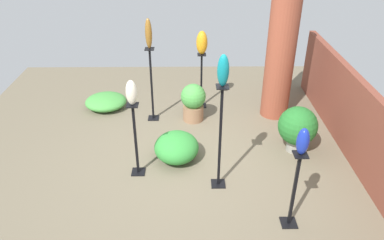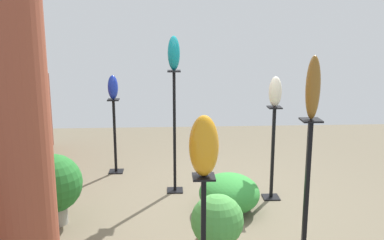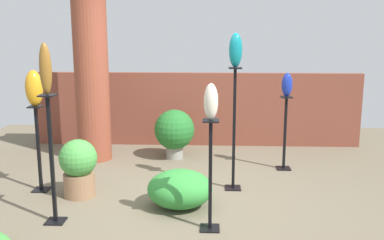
% 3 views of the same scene
% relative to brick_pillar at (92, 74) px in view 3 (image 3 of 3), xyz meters
% --- Properties ---
extents(ground_plane, '(8.00, 8.00, 0.00)m').
position_rel_brick_pillar_xyz_m(ground_plane, '(1.56, -1.64, -1.34)').
color(ground_plane, '#6B604C').
extents(brick_wall_back, '(5.60, 0.12, 1.26)m').
position_rel_brick_pillar_xyz_m(brick_wall_back, '(1.56, 0.92, -0.71)').
color(brick_wall_back, brown).
rests_on(brick_wall_back, ground).
extents(brick_pillar, '(0.51, 0.51, 2.67)m').
position_rel_brick_pillar_xyz_m(brick_pillar, '(0.00, 0.00, 0.00)').
color(brick_pillar, brown).
rests_on(brick_pillar, ground).
extents(pedestal_bronze, '(0.20, 0.20, 1.37)m').
position_rel_brick_pillar_xyz_m(pedestal_bronze, '(0.16, -2.30, -0.70)').
color(pedestal_bronze, black).
rests_on(pedestal_bronze, ground).
extents(pedestal_teal, '(0.20, 0.20, 1.55)m').
position_rel_brick_pillar_xyz_m(pedestal_teal, '(2.10, -1.22, -0.61)').
color(pedestal_teal, black).
rests_on(pedestal_teal, ground).
extents(pedestal_amber, '(0.20, 0.20, 1.09)m').
position_rel_brick_pillar_xyz_m(pedestal_amber, '(-0.34, -1.39, -0.84)').
color(pedestal_amber, black).
rests_on(pedestal_amber, ground).
extents(pedestal_cobalt, '(0.20, 0.20, 1.07)m').
position_rel_brick_pillar_xyz_m(pedestal_cobalt, '(2.87, -0.38, -0.85)').
color(pedestal_cobalt, black).
rests_on(pedestal_cobalt, ground).
extents(pedestal_ivory, '(0.20, 0.20, 1.15)m').
position_rel_brick_pillar_xyz_m(pedestal_ivory, '(1.81, -2.40, -0.81)').
color(pedestal_ivory, black).
rests_on(pedestal_ivory, ground).
extents(art_vase_bronze, '(0.12, 0.12, 0.52)m').
position_rel_brick_pillar_xyz_m(art_vase_bronze, '(0.16, -2.30, 0.30)').
color(art_vase_bronze, brown).
rests_on(art_vase_bronze, pedestal_bronze).
extents(art_vase_teal, '(0.16, 0.15, 0.41)m').
position_rel_brick_pillar_xyz_m(art_vase_teal, '(2.10, -1.22, 0.43)').
color(art_vase_teal, '#0F727A').
rests_on(art_vase_teal, pedestal_teal).
extents(art_vase_amber, '(0.21, 0.21, 0.44)m').
position_rel_brick_pillar_xyz_m(art_vase_amber, '(-0.34, -1.39, -0.03)').
color(art_vase_amber, orange).
rests_on(art_vase_amber, pedestal_amber).
extents(art_vase_cobalt, '(0.15, 0.14, 0.34)m').
position_rel_brick_pillar_xyz_m(art_vase_cobalt, '(2.87, -0.38, -0.10)').
color(art_vase_cobalt, '#192D9E').
rests_on(art_vase_cobalt, pedestal_cobalt).
extents(art_vase_ivory, '(0.14, 0.15, 0.36)m').
position_rel_brick_pillar_xyz_m(art_vase_ivory, '(1.81, -2.40, -0.00)').
color(art_vase_ivory, beige).
rests_on(art_vase_ivory, pedestal_ivory).
extents(potted_plant_near_pillar, '(0.63, 0.63, 0.77)m').
position_rel_brick_pillar_xyz_m(potted_plant_near_pillar, '(1.24, 0.09, -0.89)').
color(potted_plant_near_pillar, gray).
rests_on(potted_plant_near_pillar, ground).
extents(potted_plant_front_left, '(0.46, 0.46, 0.71)m').
position_rel_brick_pillar_xyz_m(potted_plant_front_left, '(0.21, -1.55, -0.96)').
color(potted_plant_front_left, '#936B4C').
rests_on(potted_plant_front_left, ground).
extents(foliage_bed_west, '(0.75, 0.70, 0.43)m').
position_rel_brick_pillar_xyz_m(foliage_bed_west, '(1.46, -1.83, -1.12)').
color(foliage_bed_west, '#338C38').
rests_on(foliage_bed_west, ground).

